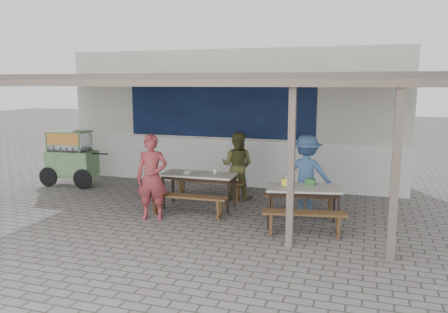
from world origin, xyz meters
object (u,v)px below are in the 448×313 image
Objects in this scene: bench_left_wall at (209,185)px; bench_right_street at (304,218)px; table_right at (303,191)px; patron_wall_side at (237,165)px; condiment_jar at (215,171)px; bench_right_wall at (301,200)px; condiment_bowl at (188,172)px; bench_left_street at (187,200)px; patron_right_table at (306,174)px; tissue_box at (286,182)px; donation_box at (310,182)px; table_left at (199,177)px; patron_street_side at (152,177)px; vendor_cart at (71,156)px.

bench_right_street is (2.42, -1.80, -0.01)m from bench_left_wall.
table_right is 0.99× the size of bench_right_street.
patron_wall_side reaches higher than bench_right_street.
bench_left_wall is at bearing 122.26° from condiment_jar.
condiment_bowl is at bearing 171.07° from bench_right_wall.
bench_left_street is 1.83m from patron_wall_side.
condiment_bowl is at bearing 146.81° from bench_right_street.
patron_right_table is 13.66× the size of tissue_box.
patron_wall_side is at bearing 138.10° from bench_right_wall.
donation_box is 1.78× the size of condiment_jar.
bench_right_street is (0.12, -0.58, -0.33)m from table_right.
patron_wall_side is 2.25m from donation_box.
bench_right_wall is 0.91× the size of patron_right_table.
table_right is at bearing -116.78° from donation_box.
patron_right_table is 1.92m from condiment_jar.
bench_left_wall is 2.30m from patron_right_table.
tissue_box is (-0.33, 0.08, 0.14)m from table_right.
table_left is 0.77m from bench_left_wall.
patron_wall_side reaches higher than bench_left_street.
condiment_bowl reaches higher than table_right.
bench_right_street is 2.82m from patron_wall_side.
donation_box is (0.17, -0.71, -0.00)m from patron_right_table.
patron_wall_side is at bearing 59.08° from table_left.
patron_right_table is 0.73m from donation_box.
patron_street_side is (-2.74, -1.07, 0.50)m from bench_right_wall.
bench_right_wall is at bearing 90.00° from bench_right_street.
bench_left_street is 1.03m from condiment_jar.
bench_left_wall is at bearing 140.58° from table_right.
bench_right_wall is (2.16, 0.05, -0.34)m from table_left.
bench_left_street is 1.00× the size of bench_left_wall.
table_left is 1.06× the size of bench_right_street.
bench_right_wall is at bearing 121.64° from donation_box.
bench_left_street is 2.27m from bench_right_wall.
patron_street_side is at bearing -170.12° from bench_right_wall.
bench_left_street is 1.12× the size of bench_right_street.
bench_right_street is at bearing -89.39° from donation_box.
vendor_cart is (-6.10, 0.89, 0.44)m from bench_right_wall.
tissue_box is at bearing -124.70° from bench_right_wall.
patron_street_side reaches higher than table_right.
patron_wall_side is at bearing 73.20° from condiment_jar.
patron_right_table reaches higher than bench_right_street.
bench_left_wall is 2.63m from table_right.
tissue_box is at bearing -162.60° from donation_box.
donation_box reaches higher than bench_right_wall.
bench_right_street is 0.83× the size of vendor_cart.
patron_right_table is (0.05, 0.35, 0.47)m from bench_right_wall.
condiment_jar reaches higher than bench_right_wall.
patron_wall_side reaches higher than donation_box.
table_left is 0.38m from condiment_jar.
bench_right_street is 3.01m from patron_street_side.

